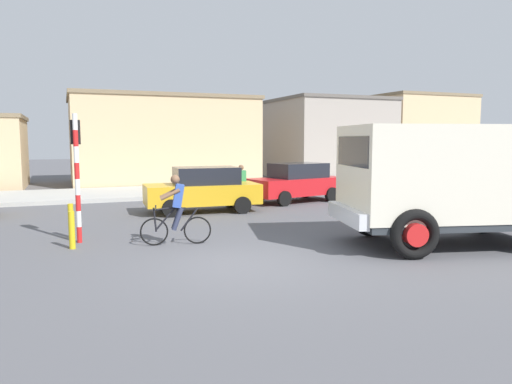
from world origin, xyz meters
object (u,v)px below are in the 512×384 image
truck_foreground (454,177)px  traffic_light_pole (76,160)px  bollard_near (72,230)px  cyclist (176,210)px  bollard_far (71,221)px  car_white_mid (296,182)px  pedestrian_near_kerb (241,185)px  car_far_side (203,189)px

truck_foreground → traffic_light_pole: traffic_light_pole is taller
truck_foreground → bollard_near: truck_foreground is taller
cyclist → bollard_far: cyclist is taller
cyclist → bollard_far: 3.05m
car_white_mid → pedestrian_near_kerb: size_ratio=2.64×
traffic_light_pole → bollard_far: (-0.18, 0.65, -1.62)m
traffic_light_pole → truck_foreground: bearing=-23.7°
truck_foreground → car_far_side: 8.65m
pedestrian_near_kerb → bollard_far: bearing=-148.5°
truck_foreground → car_far_side: size_ratio=1.43×
pedestrian_near_kerb → truck_foreground: bearing=-72.6°
car_white_mid → bollard_near: size_ratio=4.75×
bollard_far → truck_foreground: bearing=-26.8°
traffic_light_pole → car_far_side: size_ratio=0.78×
truck_foreground → bollard_far: 9.77m
bollard_far → car_far_side: bearing=35.2°
truck_foreground → bollard_near: bearing=161.1°
car_far_side → bollard_near: (-4.46, -4.55, -0.37)m
pedestrian_near_kerb → bollard_near: (-6.11, -5.15, -0.40)m
car_white_mid → traffic_light_pole: bearing=-149.1°
truck_foreground → pedestrian_near_kerb: bearing=107.4°
truck_foreground → car_white_mid: (0.17, 8.88, -0.85)m
bollard_near → car_white_mid: bearing=33.8°
traffic_light_pole → car_white_mid: bearing=30.9°
traffic_light_pole → pedestrian_near_kerb: 7.49m
truck_foreground → cyclist: size_ratio=3.40×
truck_foreground → cyclist: bearing=158.2°
truck_foreground → traffic_light_pole: 9.26m
traffic_light_pole → car_white_mid: size_ratio=0.75×
cyclist → traffic_light_pole: (-2.21, 1.21, 1.20)m
cyclist → pedestrian_near_kerb: (3.72, 5.61, -0.02)m
truck_foreground → bollard_near: size_ratio=6.50×
car_white_mid → car_far_side: 4.57m
traffic_light_pole → pedestrian_near_kerb: traffic_light_pole is taller
truck_foreground → car_far_side: bearing=119.2°
cyclist → bollard_far: size_ratio=1.91×
cyclist → bollard_far: bearing=142.2°
car_far_side → bollard_far: 5.47m
car_white_mid → bollard_far: (-8.82, -4.52, -0.37)m
bollard_near → bollard_far: bearing=90.0°
bollard_near → bollard_far: size_ratio=1.00×
traffic_light_pole → pedestrian_near_kerb: size_ratio=1.98×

